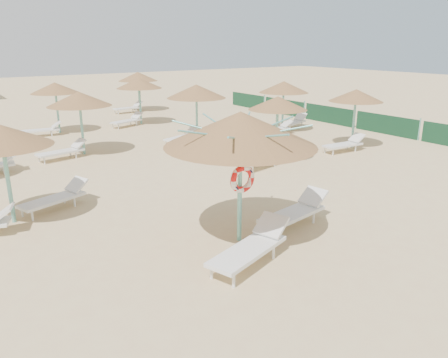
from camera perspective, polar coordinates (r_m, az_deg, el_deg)
ground at (r=11.01m, az=2.15°, el=-7.58°), size 120.00×120.00×0.00m
main_palapa at (r=9.99m, az=2.16°, el=6.49°), size 3.54×3.54×3.17m
lounger_main_a at (r=9.64m, az=3.63°, el=-8.80°), size 2.40×1.38×0.84m
lounger_main_b at (r=11.71m, az=9.33°, el=-4.19°), size 2.31×1.04×0.81m
palapa_field at (r=21.43m, az=-11.79°, el=10.77°), size 20.09×19.37×2.72m
windbreak_fence at (r=27.17m, az=13.62°, el=8.15°), size 0.08×19.84×1.10m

